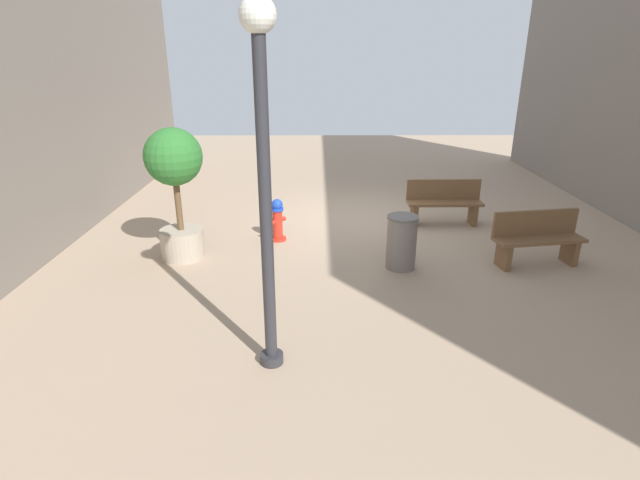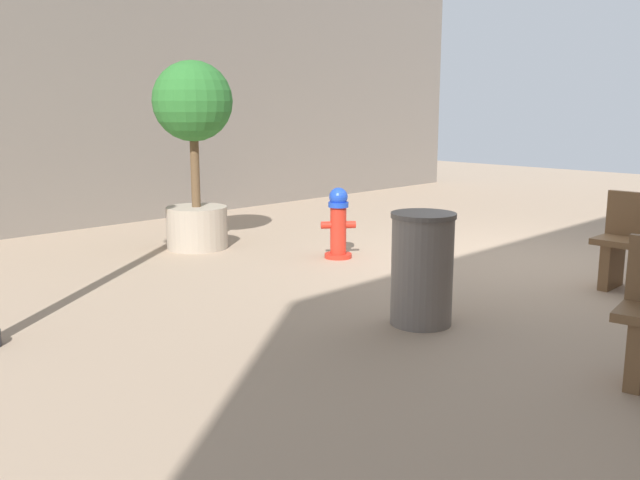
{
  "view_description": "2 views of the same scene",
  "coord_description": "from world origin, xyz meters",
  "views": [
    {
      "loc": [
        0.93,
        10.5,
        3.51
      ],
      "look_at": [
        0.89,
        2.8,
        0.56
      ],
      "focal_mm": 27.75,
      "sensor_mm": 36.0,
      "label": 1
    },
    {
      "loc": [
        -3.77,
        7.11,
        1.78
      ],
      "look_at": [
        0.5,
        2.83,
        0.59
      ],
      "focal_mm": 38.4,
      "sensor_mm": 36.0,
      "label": 2
    }
  ],
  "objects": [
    {
      "name": "planter_tree",
      "position": [
        3.37,
        2.17,
        1.45
      ],
      "size": [
        0.98,
        0.98,
        2.33
      ],
      "color": "tan",
      "rests_on": "ground_plane"
    },
    {
      "name": "ground_plane",
      "position": [
        0.0,
        0.0,
        0.0
      ],
      "size": [
        23.4,
        23.4,
        0.0
      ],
      "primitive_type": "plane",
      "color": "tan"
    },
    {
      "name": "fire_hydrant",
      "position": [
        1.72,
        1.31,
        0.42
      ],
      "size": [
        0.37,
        0.38,
        0.84
      ],
      "color": "red",
      "rests_on": "ground_plane"
    },
    {
      "name": "trash_bin",
      "position": [
        -0.5,
        2.66,
        0.47
      ],
      "size": [
        0.53,
        0.53,
        0.93
      ],
      "color": "slate",
      "rests_on": "ground_plane"
    }
  ]
}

